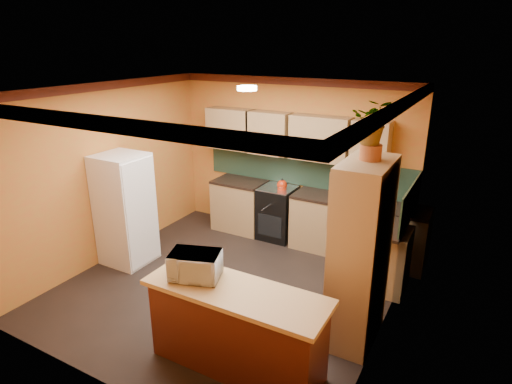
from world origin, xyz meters
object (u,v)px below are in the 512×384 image
(stove, at_px, (277,213))
(microwave, at_px, (195,265))
(pantry, at_px, (360,254))
(fridge, at_px, (125,209))
(breakfast_bar, at_px, (236,331))
(base_cabinets_back, at_px, (311,220))

(stove, xyz_separation_m, microwave, (0.55, -3.05, 0.62))
(stove, xyz_separation_m, pantry, (1.96, -1.96, 0.59))
(stove, height_order, fridge, fridge)
(stove, distance_m, fridge, 2.52)
(fridge, distance_m, pantry, 3.61)
(breakfast_bar, relative_size, microwave, 3.55)
(fridge, distance_m, microwave, 2.50)
(stove, bearing_deg, base_cabinets_back, 0.00)
(stove, xyz_separation_m, breakfast_bar, (1.04, -3.05, -0.02))
(microwave, bearing_deg, stove, 81.18)
(pantry, bearing_deg, base_cabinets_back, 124.25)
(base_cabinets_back, distance_m, pantry, 2.44)
(stove, bearing_deg, fridge, -131.26)
(breakfast_bar, xyz_separation_m, microwave, (-0.48, 0.00, 0.63))
(base_cabinets_back, height_order, stove, stove)
(pantry, height_order, breakfast_bar, pantry)
(base_cabinets_back, relative_size, pantry, 1.74)
(base_cabinets_back, bearing_deg, fridge, -140.45)
(fridge, relative_size, breakfast_bar, 0.94)
(base_cabinets_back, xyz_separation_m, fridge, (-2.27, -1.87, 0.41))
(fridge, distance_m, breakfast_bar, 2.96)
(stove, relative_size, microwave, 1.79)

